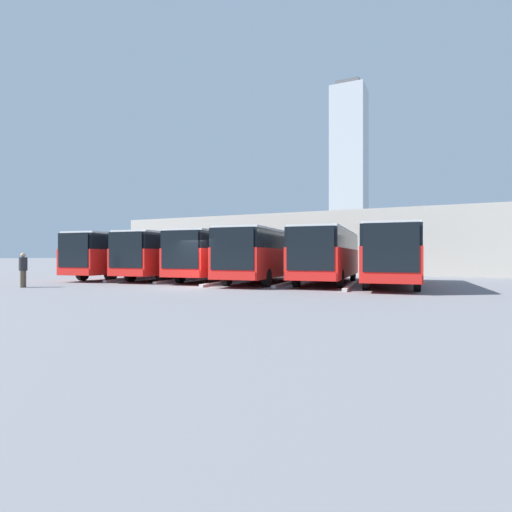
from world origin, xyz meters
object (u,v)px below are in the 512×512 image
(bus_4, at_px, (173,254))
(bus_5, at_px, (128,254))
(bus_1, at_px, (328,254))
(bus_2, at_px, (265,254))
(bus_0, at_px, (392,253))
(pedestrian, at_px, (23,269))
(bus_3, at_px, (220,254))

(bus_4, relative_size, bus_5, 1.00)
(bus_1, xyz_separation_m, bus_2, (3.69, 0.96, 0.00))
(bus_5, bearing_deg, bus_0, 175.51)
(bus_0, relative_size, bus_2, 1.00)
(bus_1, bearing_deg, bus_5, -2.34)
(pedestrian, bearing_deg, bus_3, 115.18)
(bus_4, bearing_deg, pedestrian, 68.76)
(bus_3, relative_size, bus_4, 1.00)
(bus_2, relative_size, bus_3, 1.00)
(bus_1, xyz_separation_m, bus_3, (7.38, 0.14, 0.00))
(bus_2, distance_m, bus_5, 11.07)
(bus_0, bearing_deg, pedestrian, 22.34)
(bus_0, relative_size, bus_1, 1.00)
(bus_2, height_order, bus_4, same)
(bus_5, bearing_deg, bus_4, -177.95)
(bus_0, xyz_separation_m, pedestrian, (17.38, 9.23, -0.81))
(bus_1, bearing_deg, bus_2, 8.96)
(bus_0, bearing_deg, bus_3, -7.38)
(bus_1, xyz_separation_m, pedestrian, (13.69, 9.71, -0.81))
(bus_3, distance_m, pedestrian, 11.49)
(bus_1, height_order, bus_3, same)
(bus_3, relative_size, bus_5, 1.00)
(bus_2, distance_m, bus_3, 3.78)
(bus_0, bearing_deg, bus_5, -4.49)
(bus_4, bearing_deg, bus_3, 177.62)
(bus_4, distance_m, pedestrian, 9.75)
(bus_0, distance_m, bus_4, 14.76)
(bus_1, bearing_deg, pedestrian, 29.73)
(bus_5, height_order, pedestrian, bus_5)
(bus_3, height_order, bus_5, same)
(bus_0, distance_m, bus_3, 11.08)
(bus_3, bearing_deg, bus_1, 175.47)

